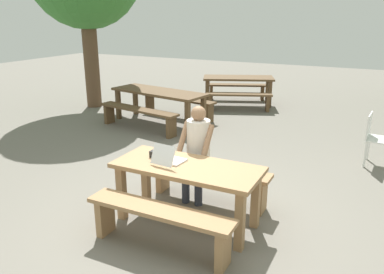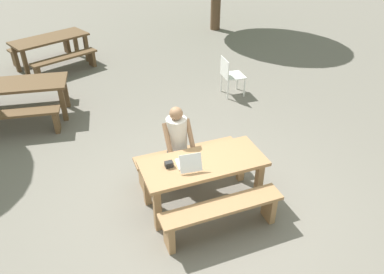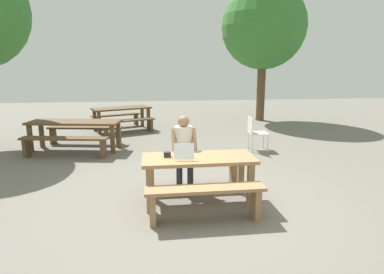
% 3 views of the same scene
% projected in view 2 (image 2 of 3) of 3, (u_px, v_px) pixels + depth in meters
% --- Properties ---
extents(ground_plane, '(30.00, 30.00, 0.00)m').
position_uv_depth(ground_plane, '(202.00, 202.00, 5.37)').
color(ground_plane, slate).
extents(picnic_table_front, '(1.66, 0.72, 0.72)m').
position_uv_depth(picnic_table_front, '(203.00, 169.00, 5.04)').
color(picnic_table_front, '#9E754C').
rests_on(picnic_table_front, ground).
extents(bench_near, '(1.60, 0.30, 0.47)m').
position_uv_depth(bench_near, '(222.00, 213.00, 4.70)').
color(bench_near, '#9E754C').
rests_on(bench_near, ground).
extents(bench_far, '(1.60, 0.30, 0.47)m').
position_uv_depth(bench_far, '(187.00, 158.00, 5.66)').
color(bench_far, '#9E754C').
rests_on(bench_far, ground).
extents(laptop, '(0.32, 0.36, 0.24)m').
position_uv_depth(laptop, '(189.00, 163.00, 4.85)').
color(laptop, white).
rests_on(laptop, picnic_table_front).
extents(small_pouch, '(0.10, 0.08, 0.08)m').
position_uv_depth(small_pouch, '(169.00, 164.00, 4.86)').
color(small_pouch, black).
rests_on(small_pouch, picnic_table_front).
extents(person_seated, '(0.41, 0.41, 1.25)m').
position_uv_depth(person_seated, '(178.00, 140.00, 5.37)').
color(person_seated, '#333847').
rests_on(person_seated, ground).
extents(plastic_chair, '(0.47, 0.47, 0.83)m').
position_uv_depth(plastic_chair, '(230.00, 75.00, 7.99)').
color(plastic_chair, white).
rests_on(plastic_chair, ground).
extents(picnic_table_mid, '(1.96, 1.39, 0.74)m').
position_uv_depth(picnic_table_mid, '(50.00, 42.00, 9.24)').
color(picnic_table_mid, brown).
rests_on(picnic_table_mid, ground).
extents(bench_mid_south, '(1.62, 0.90, 0.44)m').
position_uv_depth(bench_mid_south, '(65.00, 61.00, 9.01)').
color(bench_mid_south, brown).
rests_on(bench_mid_south, ground).
extents(bench_mid_north, '(1.62, 0.90, 0.44)m').
position_uv_depth(bench_mid_north, '(41.00, 47.00, 9.80)').
color(bench_mid_north, brown).
rests_on(bench_mid_north, ground).
extents(picnic_table_rear, '(2.28, 1.12, 0.73)m').
position_uv_depth(picnic_table_rear, '(7.00, 89.00, 7.03)').
color(picnic_table_rear, brown).
rests_on(picnic_table_rear, ground).
extents(bench_rear_south, '(1.99, 0.63, 0.46)m').
position_uv_depth(bench_rear_south, '(3.00, 119.00, 6.63)').
color(bench_rear_south, brown).
rests_on(bench_rear_south, ground).
extents(bench_rear_north, '(1.99, 0.63, 0.46)m').
position_uv_depth(bench_rear_north, '(17.00, 87.00, 7.73)').
color(bench_rear_north, brown).
rests_on(bench_rear_north, ground).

